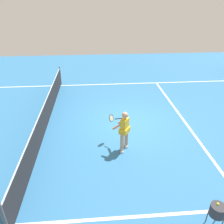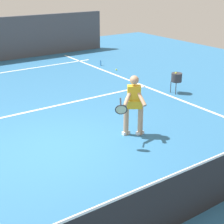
% 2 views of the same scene
% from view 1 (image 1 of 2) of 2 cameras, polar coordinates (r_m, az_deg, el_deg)
% --- Properties ---
extents(ground_plane, '(25.60, 25.60, 0.00)m').
position_cam_1_polar(ground_plane, '(10.17, 4.27, -2.53)').
color(ground_plane, teal).
extents(service_line_marking, '(9.67, 0.10, 0.01)m').
position_cam_1_polar(service_line_marking, '(10.82, 17.54, -1.86)').
color(service_line_marking, white).
rests_on(service_line_marking, ground).
extents(sideline_left_marking, '(0.10, 17.69, 0.01)m').
position_cam_1_polar(sideline_left_marking, '(6.55, 11.09, -24.20)').
color(sideline_left_marking, white).
rests_on(sideline_left_marking, ground).
extents(sideline_right_marking, '(0.10, 17.69, 0.01)m').
position_cam_1_polar(sideline_right_marking, '(14.51, 1.44, 7.10)').
color(sideline_right_marking, white).
rests_on(sideline_right_marking, ground).
extents(court_net, '(10.35, 0.08, 1.12)m').
position_cam_1_polar(court_net, '(10.04, -16.39, -0.69)').
color(court_net, '#4C4C51').
rests_on(court_net, ground).
extents(tennis_player, '(1.08, 0.77, 1.55)m').
position_cam_1_polar(tennis_player, '(8.02, 3.02, -4.43)').
color(tennis_player, tan).
rests_on(tennis_player, ground).
extents(ball_hopper, '(0.36, 0.36, 0.74)m').
position_cam_1_polar(ball_hopper, '(6.36, 25.07, -21.60)').
color(ball_hopper, '#333338').
rests_on(ball_hopper, ground).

